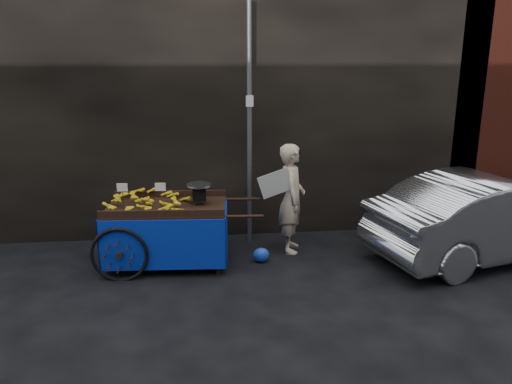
{
  "coord_description": "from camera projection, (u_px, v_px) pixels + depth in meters",
  "views": [
    {
      "loc": [
        -0.51,
        -6.82,
        3.12
      ],
      "look_at": [
        0.32,
        0.5,
        1.09
      ],
      "focal_mm": 35.0,
      "sensor_mm": 36.0,
      "label": 1
    }
  ],
  "objects": [
    {
      "name": "banana_cart",
      "position": [
        163.0,
        212.0,
        7.53
      ],
      "size": [
        2.53,
        1.33,
        1.34
      ],
      "rotation": [
        0.0,
        0.0,
        -0.07
      ],
      "color": "black",
      "rests_on": "ground"
    },
    {
      "name": "plastic_bag",
      "position": [
        261.0,
        255.0,
        7.75
      ],
      "size": [
        0.25,
        0.2,
        0.23
      ],
      "primitive_type": "ellipsoid",
      "color": "blue",
      "rests_on": "ground"
    },
    {
      "name": "vendor",
      "position": [
        292.0,
        198.0,
        8.02
      ],
      "size": [
        0.85,
        0.71,
        1.78
      ],
      "rotation": [
        0.0,
        0.0,
        1.41
      ],
      "color": "beige",
      "rests_on": "ground"
    },
    {
      "name": "parked_car",
      "position": [
        492.0,
        216.0,
        7.84
      ],
      "size": [
        4.27,
        2.38,
        1.33
      ],
      "primitive_type": "imported",
      "rotation": [
        0.0,
        0.0,
        1.82
      ],
      "color": "silver",
      "rests_on": "ground"
    },
    {
      "name": "street_pole",
      "position": [
        249.0,
        125.0,
        8.16
      ],
      "size": [
        0.12,
        0.1,
        4.0
      ],
      "color": "slate",
      "rests_on": "ground"
    },
    {
      "name": "building_wall",
      "position": [
        247.0,
        89.0,
        9.28
      ],
      "size": [
        13.5,
        2.0,
        5.0
      ],
      "color": "black",
      "rests_on": "ground"
    },
    {
      "name": "ground",
      "position": [
        239.0,
        272.0,
        7.42
      ],
      "size": [
        80.0,
        80.0,
        0.0
      ],
      "primitive_type": "plane",
      "color": "black",
      "rests_on": "ground"
    }
  ]
}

